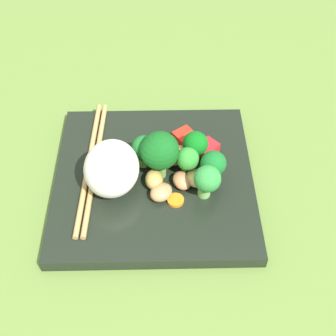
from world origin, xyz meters
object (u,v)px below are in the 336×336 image
(carrot_slice_1, at_px, (176,200))
(broccoli_floret_3, at_px, (160,151))
(chopstick_pair, at_px, (92,164))
(square_plate, at_px, (154,180))
(rice_mound, at_px, (112,169))

(carrot_slice_1, bearing_deg, broccoli_floret_3, 18.73)
(carrot_slice_1, distance_m, chopstick_pair, 0.13)
(square_plate, height_order, rice_mound, rice_mound)
(rice_mound, relative_size, carrot_slice_1, 3.68)
(broccoli_floret_3, bearing_deg, carrot_slice_1, -161.27)
(square_plate, relative_size, broccoli_floret_3, 3.91)
(broccoli_floret_3, xyz_separation_m, chopstick_pair, (0.02, 0.09, -0.04))
(chopstick_pair, bearing_deg, carrot_slice_1, 62.44)
(carrot_slice_1, bearing_deg, square_plate, 29.66)
(chopstick_pair, bearing_deg, square_plate, 79.21)
(carrot_slice_1, height_order, chopstick_pair, chopstick_pair)
(rice_mound, distance_m, broccoli_floret_3, 0.07)
(broccoli_floret_3, distance_m, chopstick_pair, 0.10)
(square_plate, bearing_deg, carrot_slice_1, -150.34)
(chopstick_pair, bearing_deg, broccoli_floret_3, 83.67)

